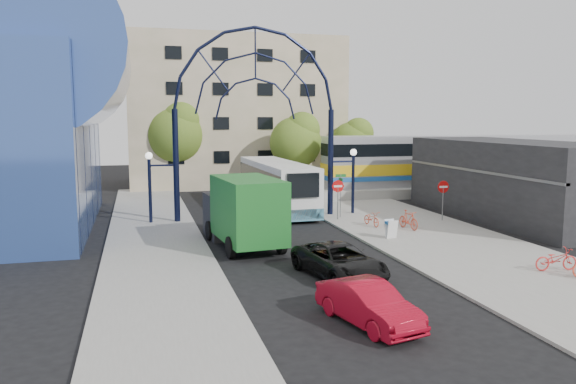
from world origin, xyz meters
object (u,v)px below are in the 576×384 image
object	(u,v)px
tree_north_c	(353,142)
city_bus	(277,185)
tree_north_a	(297,140)
bike_near_a	(372,218)
street_name_sign	(341,186)
stop_sign	(338,190)
tree_north_b	(176,132)
black_suv	(339,261)
green_truck	(243,212)
bike_near_b	(408,220)
do_not_enter_sign	(443,191)
sandwich_board	(391,227)
red_sedan	(368,304)
bike_far_a	(556,259)
train_car	(464,159)
gateway_arch	(256,84)

from	to	relation	value
tree_north_c	city_bus	xyz separation A→B (m)	(-9.93, -10.46, -2.50)
tree_north_a	bike_near_a	distance (m)	16.93
street_name_sign	bike_near_a	distance (m)	3.59
stop_sign	tree_north_c	bearing A→B (deg)	65.31
tree_north_c	tree_north_b	bearing A→B (deg)	172.88
tree_north_c	black_suv	xyz separation A→B (m)	(-11.59, -27.82, -3.59)
green_truck	bike_near_b	xyz separation A→B (m)	(9.89, 1.32, -1.12)
do_not_enter_sign	tree_north_b	xyz separation A→B (m)	(-14.88, 19.93, 3.29)
sandwich_board	bike_near_b	xyz separation A→B (m)	(2.05, 2.02, -0.08)
do_not_enter_sign	red_sedan	size ratio (longest dim) A/B	0.60
do_not_enter_sign	black_suv	size ratio (longest dim) A/B	0.50
bike_near_b	bike_far_a	size ratio (longest dim) A/B	0.98
tree_north_a	black_suv	size ratio (longest dim) A/B	1.42
street_name_sign	tree_north_a	xyz separation A→B (m)	(0.92, 13.33, 2.48)
train_car	tree_north_a	size ratio (longest dim) A/B	3.59
red_sedan	sandwich_board	bearing A→B (deg)	47.81
city_bus	red_sedan	world-z (taller)	city_bus
stop_sign	city_bus	distance (m)	6.06
tree_north_b	green_truck	size ratio (longest dim) A/B	1.10
tree_north_b	red_sedan	distance (m)	35.49
red_sedan	street_name_sign	bearing A→B (deg)	58.73
stop_sign	tree_north_b	size ratio (longest dim) A/B	0.31
gateway_arch	tree_north_a	xyz separation A→B (m)	(6.12, 11.93, -3.95)
tree_north_b	stop_sign	bearing A→B (deg)	-64.17
gateway_arch	train_car	size ratio (longest dim) A/B	0.54
bike_near_a	green_truck	bearing A→B (deg)	-168.55
train_car	bike_near_b	xyz separation A→B (m)	(-12.35, -14.00, -2.24)
gateway_arch	bike_near_b	size ratio (longest dim) A/B	7.61
street_name_sign	green_truck	xyz separation A→B (m)	(-7.44, -5.92, -0.35)
city_bus	street_name_sign	bearing A→B (deg)	-59.47
do_not_enter_sign	tree_north_b	size ratio (longest dim) A/B	0.31
gateway_arch	tree_north_c	distance (m)	18.95
train_car	bike_near_b	world-z (taller)	train_car
do_not_enter_sign	street_name_sign	xyz separation A→B (m)	(-5.80, 2.60, 0.15)
sandwich_board	bike_near_b	bearing A→B (deg)	44.62
black_suv	bike_far_a	distance (m)	9.13
street_name_sign	train_car	world-z (taller)	train_car
sandwich_board	tree_north_a	size ratio (longest dim) A/B	0.14
green_truck	bike_near_a	distance (m)	8.81
stop_sign	tree_north_c	distance (m)	17.68
gateway_arch	sandwich_board	size ratio (longest dim) A/B	13.80
stop_sign	street_name_sign	size ratio (longest dim) A/B	0.89
black_suv	tree_north_c	bearing A→B (deg)	56.15
gateway_arch	bike_far_a	world-z (taller)	gateway_arch
city_bus	bike_far_a	world-z (taller)	city_bus
tree_north_a	train_car	bearing A→B (deg)	-15.80
red_sedan	bike_near_a	xyz separation A→B (m)	(6.45, 14.59, -0.13)
tree_north_a	tree_north_c	bearing A→B (deg)	18.44
city_bus	gateway_arch	bearing A→B (deg)	-123.54
train_car	black_suv	distance (m)	29.39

